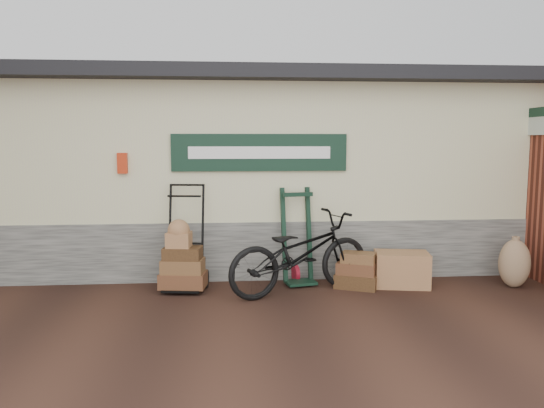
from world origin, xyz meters
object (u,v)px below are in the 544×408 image
at_px(porter_trolley, 185,236).
at_px(suitcase_stack, 356,270).
at_px(green_barrow, 298,236).
at_px(wicker_hamper, 402,269).
at_px(bicycle, 300,249).

relative_size(porter_trolley, suitcase_stack, 2.57).
relative_size(porter_trolley, green_barrow, 1.08).
relative_size(wicker_hamper, bicycle, 0.35).
bearing_deg(suitcase_stack, porter_trolley, 176.04).
bearing_deg(wicker_hamper, green_barrow, 169.41).
xyz_separation_m(suitcase_stack, wicker_hamper, (0.68, 0.04, -0.01)).
bearing_deg(suitcase_stack, green_barrow, 158.65).
bearing_deg(porter_trolley, green_barrow, 13.30).
relative_size(suitcase_stack, wicker_hamper, 0.78).
distance_m(wicker_hamper, bicycle, 1.60).
distance_m(porter_trolley, suitcase_stack, 2.52).
xyz_separation_m(suitcase_stack, bicycle, (-0.85, -0.21, 0.37)).
bearing_deg(suitcase_stack, wicker_hamper, 3.31).
relative_size(suitcase_stack, bicycle, 0.27).
relative_size(green_barrow, suitcase_stack, 2.39).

